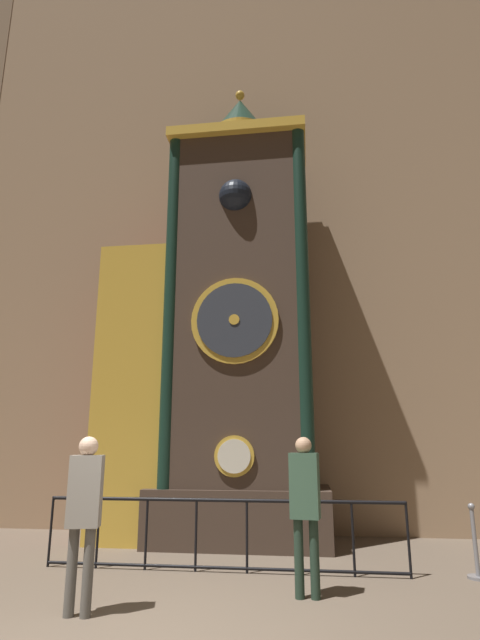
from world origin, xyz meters
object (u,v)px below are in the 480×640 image
at_px(clock_tower, 218,332).
at_px(visitor_far, 305,499).
at_px(visitor_near, 84,505).
at_px(stanchion_post, 476,554).

xyz_separation_m(clock_tower, visitor_far, (1.61, -3.00, -2.75)).
height_order(clock_tower, visitor_near, clock_tower).
relative_size(visitor_near, visitor_far, 1.00).
xyz_separation_m(visitor_near, stanchion_post, (4.56, 2.11, -0.79)).
bearing_deg(clock_tower, visitor_far, -61.79).
bearing_deg(stanchion_post, visitor_far, -152.11).
bearing_deg(stanchion_post, clock_tower, 154.54).
xyz_separation_m(visitor_far, stanchion_post, (2.22, 1.17, -0.78)).
height_order(clock_tower, visitor_far, clock_tower).
height_order(clock_tower, stanchion_post, clock_tower).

